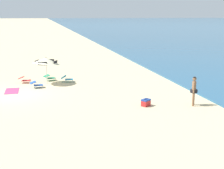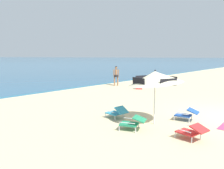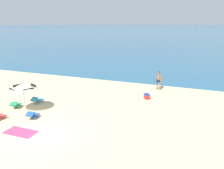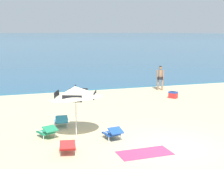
{
  "view_description": "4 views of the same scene",
  "coord_description": "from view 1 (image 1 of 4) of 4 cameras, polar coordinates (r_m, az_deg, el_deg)",
  "views": [
    {
      "loc": [
        20.34,
        1.88,
        5.1
      ],
      "look_at": [
        1.82,
        6.11,
        0.79
      ],
      "focal_mm": 49.7,
      "sensor_mm": 36.0,
      "label": 1
    },
    {
      "loc": [
        -10.09,
        -1.8,
        2.51
      ],
      "look_at": [
        -0.85,
        5.98,
        0.98
      ],
      "focal_mm": 35.65,
      "sensor_mm": 36.0,
      "label": 2
    },
    {
      "loc": [
        7.23,
        -8.24,
        5.77
      ],
      "look_at": [
        1.63,
        6.69,
        1.14
      ],
      "focal_mm": 34.11,
      "sensor_mm": 36.0,
      "label": 3
    },
    {
      "loc": [
        -5.48,
        -9.63,
        4.0
      ],
      "look_at": [
        -0.27,
        5.76,
        1.35
      ],
      "focal_mm": 52.28,
      "sensor_mm": 36.0,
      "label": 4
    }
  ],
  "objects": [
    {
      "name": "cooler_box",
      "position": [
        17.75,
        6.25,
        -3.32
      ],
      "size": [
        0.57,
        0.61,
        0.43
      ],
      "color": "red",
      "rests_on": "ground"
    },
    {
      "name": "beach_towel",
      "position": [
        22.17,
        -17.92,
        -1.14
      ],
      "size": [
        1.81,
        0.91,
        0.01
      ],
      "primitive_type": "cube",
      "rotation": [
        0.0,
        0.0,
        1.58
      ],
      "color": "#DB3866",
      "rests_on": "ground"
    },
    {
      "name": "lounge_chair_under_umbrella",
      "position": [
        22.57,
        -13.71,
        0.07
      ],
      "size": [
        0.66,
        0.94,
        0.51
      ],
      "color": "#1E4799",
      "rests_on": "ground"
    },
    {
      "name": "ground_plane",
      "position": [
        21.05,
        -17.61,
        -1.86
      ],
      "size": [
        800.0,
        800.0,
        0.0
      ],
      "primitive_type": "plane",
      "color": "#CCB78C"
    },
    {
      "name": "lounge_chair_facing_sea",
      "position": [
        24.81,
        -11.42,
        1.31
      ],
      "size": [
        0.8,
        0.99,
        0.5
      ],
      "color": "#1E7F56",
      "rests_on": "ground"
    },
    {
      "name": "beach_umbrella_striped_main",
      "position": [
        23.5,
        -12.03,
        4.29
      ],
      "size": [
        2.78,
        2.8,
        2.09
      ],
      "color": "silver",
      "rests_on": "ground"
    },
    {
      "name": "person_standing_near_shore",
      "position": [
        18.17,
        14.84,
        -0.78
      ],
      "size": [
        0.44,
        0.41,
        1.68
      ],
      "color": "#8C6042",
      "rests_on": "ground"
    },
    {
      "name": "lounge_chair_beside_umbrella",
      "position": [
        24.13,
        -8.24,
        1.1
      ],
      "size": [
        0.63,
        0.94,
        0.52
      ],
      "color": "teal",
      "rests_on": "ground"
    },
    {
      "name": "lounge_chair_spare_folded",
      "position": [
        24.44,
        -15.79,
        0.91
      ],
      "size": [
        0.69,
        0.95,
        0.51
      ],
      "color": "red",
      "rests_on": "ground"
    }
  ]
}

